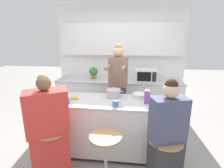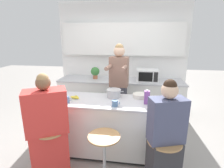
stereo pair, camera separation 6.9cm
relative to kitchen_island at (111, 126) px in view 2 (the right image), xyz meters
The scene contains 18 objects.
ground_plane 0.47m from the kitchen_island, ahead, with size 16.00×16.00×0.00m, color gray.
wall_back 2.10m from the kitchen_island, 90.00° to the left, with size 3.14×0.22×2.70m.
back_counter 1.47m from the kitchen_island, 90.00° to the left, with size 2.92×0.71×0.90m.
kitchen_island is the anchor object (origin of this frame).
bar_stool_leftmost 0.96m from the kitchen_island, 140.99° to the right, with size 0.41×0.41×0.69m.
bar_stool_center 0.64m from the kitchen_island, 90.00° to the right, with size 0.41×0.41×0.69m.
bar_stool_rightmost 0.98m from the kitchen_island, 40.67° to the right, with size 0.41×0.41×0.69m.
person_cooking 0.82m from the kitchen_island, 86.42° to the left, with size 0.39×0.56×1.77m.
person_wrapped_blanket 1.01m from the kitchen_island, 139.64° to the right, with size 0.59×0.50×1.47m.
person_seated_near 1.00m from the kitchen_island, 40.42° to the right, with size 0.46×0.36×1.45m.
cooking_pot 0.55m from the kitchen_island, 84.20° to the left, with size 0.32×0.24×0.13m.
fruit_bowl 0.69m from the kitchen_island, 24.92° to the left, with size 0.24×0.24×0.06m.
coffee_cup_near 0.85m from the kitchen_island, 164.12° to the right, with size 0.11×0.08×0.10m.
coffee_cup_far 0.55m from the kitchen_island, 69.10° to the right, with size 0.12×0.09×0.09m.
banana_bunch 0.76m from the kitchen_island, behind, with size 0.17×0.12×0.05m.
juice_carton 0.78m from the kitchen_island, ahead, with size 0.08×0.08×0.21m.
microwave 1.64m from the kitchen_island, 66.46° to the left, with size 0.49×0.35×0.27m.
potted_plant 1.70m from the kitchen_island, 112.63° to the left, with size 0.21×0.21×0.28m.
Camera 2 is at (0.38, -2.55, 1.90)m, focal length 28.00 mm.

